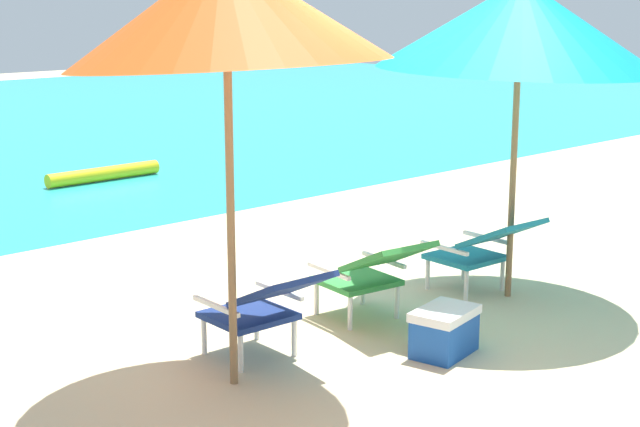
{
  "coord_description": "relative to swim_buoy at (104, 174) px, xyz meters",
  "views": [
    {
      "loc": [
        -4.85,
        -4.7,
        2.36
      ],
      "look_at": [
        0.0,
        0.48,
        0.75
      ],
      "focal_mm": 53.93,
      "sensor_mm": 36.0,
      "label": 1
    }
  ],
  "objects": [
    {
      "name": "beach_umbrella_left",
      "position": [
        -2.9,
        -6.45,
        2.19
      ],
      "size": [
        2.28,
        2.31,
        2.66
      ],
      "color": "olive",
      "rests_on": "ground_plane"
    },
    {
      "name": "lounge_chair_center",
      "position": [
        -1.46,
        -6.24,
        0.31
      ],
      "size": [
        0.64,
        0.94,
        0.68
      ],
      "color": "#338E3D",
      "rests_on": "ground_plane"
    },
    {
      "name": "cooler_box",
      "position": [
        -1.56,
        -7.03,
        0.06
      ],
      "size": [
        0.52,
        0.41,
        0.32
      ],
      "color": "#194CA5",
      "rests_on": "ground_plane"
    },
    {
      "name": "ground_plane",
      "position": [
        -1.5,
        -2.22,
        -0.1
      ],
      "size": [
        40.0,
        40.0,
        0.0
      ],
      "primitive_type": "plane",
      "color": "beige"
    },
    {
      "name": "beach_umbrella_right",
      "position": [
        -0.18,
        -6.55,
        2.05
      ],
      "size": [
        3.06,
        3.06,
        2.51
      ],
      "color": "olive",
      "rests_on": "ground_plane"
    },
    {
      "name": "lounge_chair_right",
      "position": [
        -0.32,
        -6.38,
        0.31
      ],
      "size": [
        0.58,
        0.9,
        0.68
      ],
      "color": "teal",
      "rests_on": "ground_plane"
    },
    {
      "name": "lounge_chair_left",
      "position": [
        -2.54,
        -6.31,
        0.31
      ],
      "size": [
        0.57,
        0.9,
        0.68
      ],
      "color": "navy",
      "rests_on": "ground_plane"
    },
    {
      "name": "swim_buoy",
      "position": [
        0.0,
        0.0,
        0.0
      ],
      "size": [
        1.6,
        0.18,
        0.18
      ],
      "primitive_type": "cylinder",
      "rotation": [
        0.0,
        1.57,
        0.0
      ],
      "color": "yellow",
      "rests_on": "ocean_band"
    }
  ]
}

